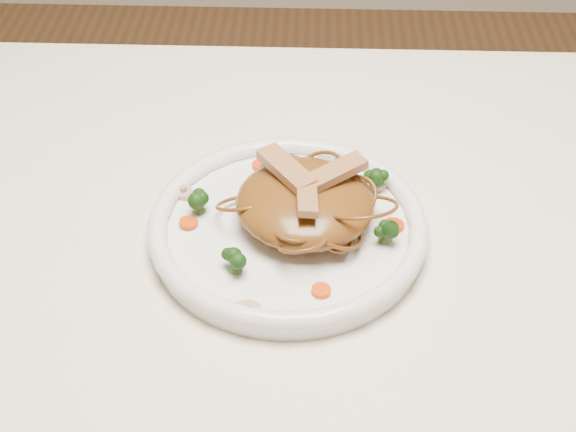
{
  "coord_description": "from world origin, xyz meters",
  "views": [
    {
      "loc": [
        -0.01,
        -0.59,
        1.31
      ],
      "look_at": [
        -0.03,
        0.02,
        0.78
      ],
      "focal_mm": 51.1,
      "sensor_mm": 36.0,
      "label": 1
    }
  ],
  "objects": [
    {
      "name": "carrot_3",
      "position": [
        -0.06,
        0.11,
        0.77
      ],
      "size": [
        0.02,
        0.02,
        0.0
      ],
      "primitive_type": "cylinder",
      "rotation": [
        0.0,
        0.0,
        0.01
      ],
      "color": "#ED3A08",
      "rests_on": "plate"
    },
    {
      "name": "mushroom_2",
      "position": [
        -0.14,
        0.06,
        0.77
      ],
      "size": [
        0.04,
        0.04,
        0.01
      ],
      "primitive_type": "cylinder",
      "rotation": [
        0.0,
        0.0,
        -0.62
      ],
      "color": "#C9B097",
      "rests_on": "plate"
    },
    {
      "name": "table",
      "position": [
        0.0,
        0.0,
        0.65
      ],
      "size": [
        1.2,
        0.8,
        0.75
      ],
      "color": "white",
      "rests_on": "ground"
    },
    {
      "name": "chicken_c",
      "position": [
        -0.01,
        0.0,
        0.82
      ],
      "size": [
        0.02,
        0.06,
        0.01
      ],
      "primitive_type": "cube",
      "rotation": [
        0.0,
        0.0,
        4.77
      ],
      "color": "#B27E54",
      "rests_on": "noodle_mound"
    },
    {
      "name": "chicken_a",
      "position": [
        0.01,
        0.04,
        0.82
      ],
      "size": [
        0.07,
        0.06,
        0.01
      ],
      "primitive_type": "cube",
      "rotation": [
        0.0,
        0.0,
        0.63
      ],
      "color": "#B27E54",
      "rests_on": "noodle_mound"
    },
    {
      "name": "carrot_4",
      "position": [
        0.0,
        -0.07,
        0.77
      ],
      "size": [
        0.02,
        0.02,
        0.0
      ],
      "primitive_type": "cylinder",
      "rotation": [
        0.0,
        0.0,
        0.35
      ],
      "color": "#ED3A08",
      "rests_on": "plate"
    },
    {
      "name": "mushroom_0",
      "position": [
        -0.06,
        -0.1,
        0.77
      ],
      "size": [
        0.03,
        0.03,
        0.01
      ],
      "primitive_type": "cylinder",
      "rotation": [
        0.0,
        0.0,
        0.07
      ],
      "color": "#C9B097",
      "rests_on": "plate"
    },
    {
      "name": "noodle_mound",
      "position": [
        -0.02,
        0.03,
        0.79
      ],
      "size": [
        0.17,
        0.17,
        0.04
      ],
      "primitive_type": "ellipsoid",
      "rotation": [
        0.0,
        0.0,
        0.25
      ],
      "color": "brown",
      "rests_on": "plate"
    },
    {
      "name": "plate",
      "position": [
        -0.03,
        0.02,
        0.76
      ],
      "size": [
        0.34,
        0.34,
        0.02
      ],
      "primitive_type": "cylinder",
      "rotation": [
        0.0,
        0.0,
        0.28
      ],
      "color": "white",
      "rests_on": "table"
    },
    {
      "name": "broccoli_0",
      "position": [
        0.06,
        0.08,
        0.78
      ],
      "size": [
        0.03,
        0.03,
        0.03
      ],
      "primitive_type": null,
      "rotation": [
        0.0,
        0.0,
        0.14
      ],
      "color": "#17380B",
      "rests_on": "plate"
    },
    {
      "name": "broccoli_2",
      "position": [
        -0.08,
        -0.05,
        0.78
      ],
      "size": [
        0.03,
        0.03,
        0.03
      ],
      "primitive_type": null,
      "rotation": [
        0.0,
        0.0,
        -0.42
      ],
      "color": "#17380B",
      "rests_on": "plate"
    },
    {
      "name": "mushroom_1",
      "position": [
        0.06,
        0.08,
        0.77
      ],
      "size": [
        0.03,
        0.03,
        0.01
      ],
      "primitive_type": "cylinder",
      "rotation": [
        0.0,
        0.0,
        1.19
      ],
      "color": "#C9B097",
      "rests_on": "plate"
    },
    {
      "name": "chicken_b",
      "position": [
        -0.03,
        0.04,
        0.82
      ],
      "size": [
        0.06,
        0.07,
        0.01
      ],
      "primitive_type": "cube",
      "rotation": [
        0.0,
        0.0,
        2.22
      ],
      "color": "#B27E54",
      "rests_on": "noodle_mound"
    },
    {
      "name": "carrot_1",
      "position": [
        -0.13,
        0.01,
        0.77
      ],
      "size": [
        0.02,
        0.02,
        0.0
      ],
      "primitive_type": "cylinder",
      "rotation": [
        0.0,
        0.0,
        -0.14
      ],
      "color": "#ED3A08",
      "rests_on": "plate"
    },
    {
      "name": "carrot_2",
      "position": [
        0.07,
        0.02,
        0.77
      ],
      "size": [
        0.03,
        0.03,
        0.0
      ],
      "primitive_type": "cylinder",
      "rotation": [
        0.0,
        0.0,
        0.39
      ],
      "color": "#ED3A08",
      "rests_on": "plate"
    },
    {
      "name": "carrot_0",
      "position": [
        0.01,
        0.09,
        0.77
      ],
      "size": [
        0.02,
        0.02,
        0.0
      ],
      "primitive_type": "cylinder",
      "rotation": [
        0.0,
        0.0,
        0.22
      ],
      "color": "#ED3A08",
      "rests_on": "plate"
    },
    {
      "name": "mushroom_3",
      "position": [
        0.02,
        0.12,
        0.77
      ],
      "size": [
        0.03,
        0.03,
        0.01
      ],
      "primitive_type": "cylinder",
      "rotation": [
        0.0,
        0.0,
        1.9
      ],
      "color": "#C9B097",
      "rests_on": "plate"
    },
    {
      "name": "broccoli_3",
      "position": [
        0.06,
        -0.0,
        0.78
      ],
      "size": [
        0.03,
        0.03,
        0.03
      ],
      "primitive_type": null,
      "rotation": [
        0.0,
        0.0,
        -0.11
      ],
      "color": "#17380B",
      "rests_on": "plate"
    },
    {
      "name": "broccoli_1",
      "position": [
        -0.12,
        0.04,
        0.78
      ],
      "size": [
        0.03,
        0.03,
        0.03
      ],
      "primitive_type": null,
      "rotation": [
        0.0,
        0.0,
        -0.05
      ],
      "color": "#17380B",
      "rests_on": "plate"
    }
  ]
}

